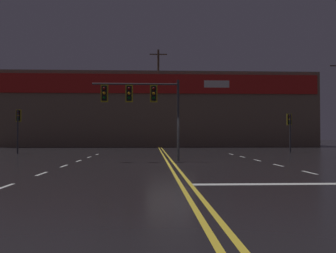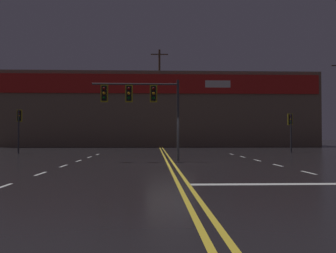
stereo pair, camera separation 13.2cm
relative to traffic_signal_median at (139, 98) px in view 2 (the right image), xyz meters
name	(u,v)px [view 2 (the right image)]	position (x,y,z in m)	size (l,w,h in m)	color
ground_plane	(170,163)	(1.69, -1.43, -3.59)	(200.00, 200.00, 0.00)	black
road_markings	(192,165)	(2.69, -3.13, -3.58)	(15.33, 60.00, 0.01)	gold
traffic_signal_median	(139,98)	(0.00, 0.00, 0.00)	(4.94, 0.36, 4.62)	#38383D
traffic_signal_corner_northwest	(19,121)	(-10.06, 9.42, -0.98)	(0.42, 0.36, 3.55)	#38383D
traffic_signal_corner_northeast	(290,124)	(12.52, 10.34, -1.14)	(0.42, 0.36, 3.33)	#38383D
building_backdrop	(160,111)	(1.69, 30.63, 1.24)	(41.13, 10.23, 9.62)	#7A6651
utility_pole_row	(159,100)	(1.49, 25.91, 2.41)	(48.47, 0.26, 12.33)	#4C3828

